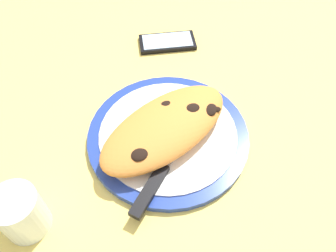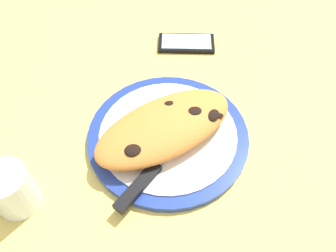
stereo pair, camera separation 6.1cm
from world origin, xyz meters
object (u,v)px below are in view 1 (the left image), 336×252
object	(u,v)px
smartphone	(167,42)
fork	(131,127)
calzone	(167,128)
knife	(159,175)
water_glass	(22,215)
plate	(168,135)

from	to	relation	value
smartphone	fork	bearing A→B (deg)	29.52
calzone	smartphone	world-z (taller)	calzone
knife	water_glass	xyz separation A→B (cm)	(19.38, -9.43, 1.39)
plate	calzone	bearing A→B (deg)	24.67
plate	fork	bearing A→B (deg)	-54.78
knife	water_glass	bearing A→B (deg)	-25.95
knife	fork	bearing A→B (deg)	-108.42
water_glass	plate	bearing A→B (deg)	171.22
plate	knife	xyz separation A→B (cm)	(7.63, 5.26, 1.35)
fork	smartphone	xyz separation A→B (cm)	(-23.40, -13.25, -1.27)
plate	smartphone	world-z (taller)	plate
knife	smartphone	xyz separation A→B (cm)	(-27.04, -24.17, -1.57)
water_glass	knife	bearing A→B (deg)	154.05
plate	knife	distance (cm)	9.37
fork	knife	xyz separation A→B (cm)	(3.64, 10.92, 0.30)
plate	fork	distance (cm)	7.01
calzone	fork	world-z (taller)	calzone
knife	plate	bearing A→B (deg)	-145.45
plate	water_glass	size ratio (longest dim) A/B	3.63
plate	water_glass	world-z (taller)	water_glass
calzone	plate	bearing A→B (deg)	-155.33
calzone	fork	size ratio (longest dim) A/B	1.80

